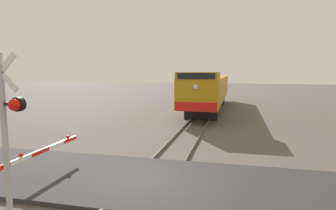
# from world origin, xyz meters

# --- Properties ---
(ground_plane) EXTENTS (160.00, 160.00, 0.00)m
(ground_plane) POSITION_xyz_m (0.00, 0.00, 0.00)
(ground_plane) COLOR #514C47
(rail_track_left) EXTENTS (0.08, 80.00, 0.15)m
(rail_track_left) POSITION_xyz_m (-0.72, 0.00, 0.07)
(rail_track_left) COLOR #59544C
(rail_track_left) RESTS_ON ground_plane
(rail_track_right) EXTENTS (0.08, 80.00, 0.15)m
(rail_track_right) POSITION_xyz_m (0.72, 0.00, 0.07)
(rail_track_right) COLOR #59544C
(rail_track_right) RESTS_ON ground_plane
(road_surface) EXTENTS (36.00, 4.71, 0.16)m
(road_surface) POSITION_xyz_m (0.00, 0.00, 0.08)
(road_surface) COLOR #2D2D30
(road_surface) RESTS_ON ground_plane
(locomotive) EXTENTS (3.07, 19.15, 3.79)m
(locomotive) POSITION_xyz_m (0.00, 19.82, 2.01)
(locomotive) COLOR black
(locomotive) RESTS_ON ground_plane
(crossing_signal) EXTENTS (1.18, 0.33, 4.35)m
(crossing_signal) POSITION_xyz_m (-2.62, -3.52, 2.73)
(crossing_signal) COLOR #ADADB2
(crossing_signal) RESTS_ON ground_plane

